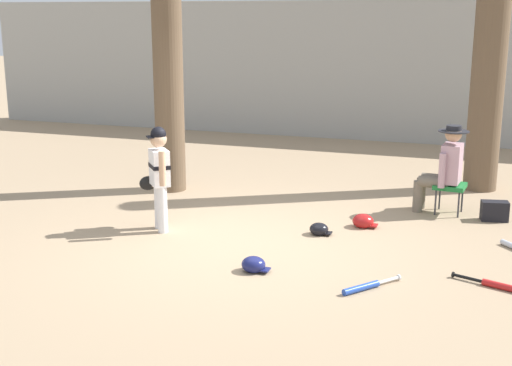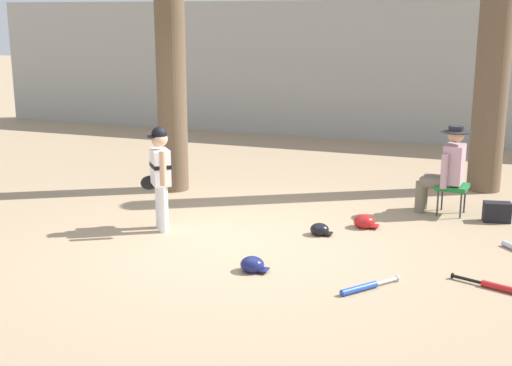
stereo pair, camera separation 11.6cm
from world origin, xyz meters
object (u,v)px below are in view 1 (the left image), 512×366
Objects in this scene: bat_blue_youth at (366,287)px; batting_helmet_red at (363,221)px; folding_stool at (450,187)px; batting_helmet_navy at (254,265)px; tree_behind_spectator at (491,44)px; batting_helmet_black at (319,229)px; seated_spectator at (444,166)px; tree_near_player at (166,10)px; young_ballplayer at (159,172)px; handbag_beside_stool at (494,211)px; bat_red_barrel at (500,286)px.

batting_helmet_red reaches higher than bat_blue_youth.
batting_helmet_navy is at bearing -121.64° from folding_stool.
batting_helmet_navy reaches higher than bat_blue_youth.
tree_behind_spectator reaches higher than bat_blue_youth.
batting_helmet_black is 0.66m from batting_helmet_red.
bat_blue_youth is at bearing -99.22° from seated_spectator.
tree_near_player is 4.77m from tree_behind_spectator.
young_ballplayer is 4.10× the size of batting_helmet_red.
folding_stool is at bearing -103.30° from tree_behind_spectator.
tree_behind_spectator reaches higher than batting_helmet_navy.
young_ballplayer is (-3.71, -3.47, -1.45)m from tree_behind_spectator.
tree_behind_spectator is at bearing 43.03° from young_ballplayer.
folding_stool is 1.46× the size of batting_helmet_navy.
batting_helmet_navy is 0.95× the size of batting_helmet_red.
tree_near_player is 17.86× the size of handbag_beside_stool.
tree_behind_spectator is 3.56m from batting_helmet_red.
tree_near_player is 4.71m from folding_stool.
tree_behind_spectator is 16.14× the size of batting_helmet_red.
young_ballplayer is (0.76, -1.89, -1.93)m from tree_near_player.
tree_behind_spectator is 5.12m from bat_blue_youth.
young_ballplayer is at bearing 158.81° from bat_blue_youth.
batting_helmet_navy is (-1.78, -2.89, -0.29)m from folding_stool.
young_ballplayer is at bearing -150.05° from folding_stool.
folding_stool reaches higher than batting_helmet_black.
tree_behind_spectator is 5.28m from young_ballplayer.
folding_stool is at bearing 78.94° from bat_blue_youth.
seated_spectator is 2.74m from bat_red_barrel.
seated_spectator is at bearing 30.83° from young_ballplayer.
batting_helmet_navy is 1.10× the size of batting_helmet_black.
tree_near_player is 2.80m from young_ballplayer.
tree_near_player is at bearing 152.01° from batting_helmet_black.
seated_spectator is at bearing 47.95° from batting_helmet_black.
batting_helmet_red is at bearing -117.93° from tree_behind_spectator.
bat_red_barrel is (0.29, -4.09, -2.16)m from tree_behind_spectator.
young_ballplayer is 1.73× the size of bat_red_barrel.
bat_blue_youth is 1.32m from bat_red_barrel.
handbag_beside_stool is 1.07× the size of batting_helmet_red.
folding_stool is at bearing 29.95° from young_ballplayer.
batting_helmet_red is at bearing 67.04° from batting_helmet_navy.
folding_stool is 1.61× the size of batting_helmet_black.
seated_spectator reaches higher than bat_blue_youth.
batting_helmet_red is (0.81, 1.90, 0.00)m from batting_helmet_navy.
young_ballplayer is 4.77× the size of batting_helmet_black.
seated_spectator is 4.39× the size of batting_helmet_black.
handbag_beside_stool is 2.41m from batting_helmet_black.
bat_blue_youth is (-0.59, -3.00, -0.33)m from folding_stool.
tree_near_player is 20.10× the size of batting_helmet_navy.
folding_stool is at bearing -6.06° from seated_spectator.
handbag_beside_stool is 3.08m from bat_blue_youth.
bat_red_barrel is 2.35m from batting_helmet_black.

